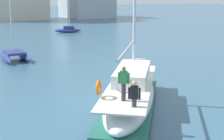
# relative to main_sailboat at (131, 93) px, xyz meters

# --- Properties ---
(ground_plane) EXTENTS (400.00, 400.00, 0.00)m
(ground_plane) POSITION_rel_main_sailboat_xyz_m (1.09, 1.59, -0.92)
(ground_plane) COLOR #38607A
(main_sailboat) EXTENTS (8.05, 8.87, 13.79)m
(main_sailboat) POSITION_rel_main_sailboat_xyz_m (0.00, 0.00, 0.00)
(main_sailboat) COLOR white
(main_sailboat) RESTS_ON ground
(moored_sloop_near) EXTENTS (4.54, 2.80, 6.91)m
(moored_sloop_near) POSITION_rel_main_sailboat_xyz_m (11.44, 36.46, -0.41)
(moored_sloop_near) COLOR navy
(moored_sloop_near) RESTS_ON ground
(moored_catamaran) EXTENTS (2.19, 4.51, 6.80)m
(moored_catamaran) POSITION_rel_main_sailboat_xyz_m (-2.29, 16.49, -0.37)
(moored_catamaran) COLOR navy
(moored_catamaran) RESTS_ON ground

